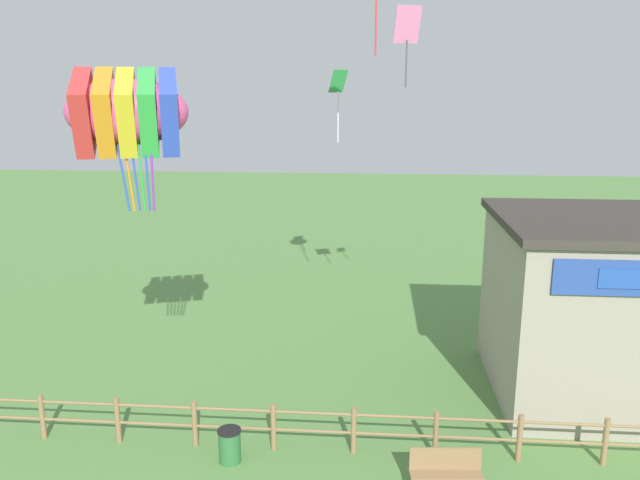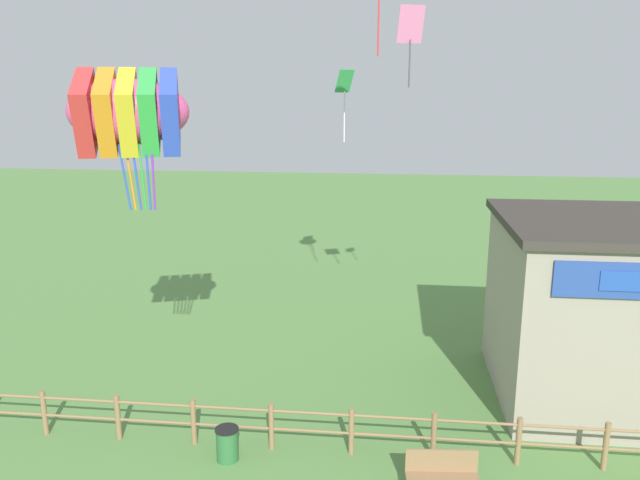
{
  "view_description": "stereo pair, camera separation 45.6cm",
  "coord_description": "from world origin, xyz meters",
  "views": [
    {
      "loc": [
        1.35,
        -7.6,
        8.92
      ],
      "look_at": [
        0.0,
        8.42,
        5.02
      ],
      "focal_mm": 35.0,
      "sensor_mm": 36.0,
      "label": 1
    },
    {
      "loc": [
        1.81,
        -7.56,
        8.92
      ],
      "look_at": [
        0.0,
        8.42,
        5.02
      ],
      "focal_mm": 35.0,
      "sensor_mm": 36.0,
      "label": 2
    }
  ],
  "objects": [
    {
      "name": "wooden_fence",
      "position": [
        -0.0,
        6.42,
        0.7
      ],
      "size": [
        18.39,
        0.14,
        1.24
      ],
      "color": "olive",
      "rests_on": "ground_plane"
    },
    {
      "name": "kite_pink_diamond",
      "position": [
        2.29,
        11.7,
        10.57
      ],
      "size": [
        0.83,
        0.54,
        2.3
      ],
      "color": "pink"
    },
    {
      "name": "park_bench_near_fence",
      "position": [
        3.14,
        5.08,
        0.54
      ],
      "size": [
        1.66,
        0.53,
        1.03
      ],
      "color": "olive",
      "rests_on": "ground_plane"
    },
    {
      "name": "trash_bin",
      "position": [
        -2.0,
        5.8,
        0.43
      ],
      "size": [
        0.59,
        0.59,
        0.85
      ],
      "color": "#2D6B38",
      "rests_on": "ground_plane"
    },
    {
      "name": "kite_rainbow_parafoil",
      "position": [
        -4.76,
        7.76,
        8.36
      ],
      "size": [
        3.52,
        2.98,
        3.58
      ],
      "color": "#E54C8C"
    },
    {
      "name": "kite_green_diamond",
      "position": [
        -0.02,
        16.99,
        8.84
      ],
      "size": [
        0.77,
        0.72,
        2.74
      ],
      "color": "green"
    }
  ]
}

